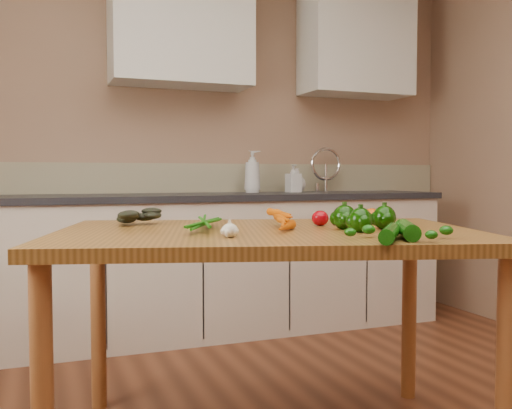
{
  "coord_description": "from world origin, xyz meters",
  "views": [
    {
      "loc": [
        -0.98,
        -1.34,
        1.02
      ],
      "look_at": [
        -0.14,
        0.86,
        0.9
      ],
      "focal_mm": 40.0,
      "sensor_mm": 36.0,
      "label": 1
    }
  ],
  "objects_px": {
    "soap_bottle_c": "(297,180)",
    "zucchini_b": "(390,233)",
    "tomato_b": "(342,216)",
    "zucchini_a": "(407,230)",
    "carrot_bunch": "(257,219)",
    "pepper_a": "(344,217)",
    "table": "(268,254)",
    "soap_bottle_b": "(293,178)",
    "pepper_b": "(384,218)",
    "tomato_a": "(320,218)",
    "pepper_c": "(360,220)",
    "leafy_greens": "(143,212)",
    "tomato_c": "(372,216)",
    "garlic_bulb": "(230,230)",
    "soap_bottle_a": "(252,172)"
  },
  "relations": [
    {
      "from": "soap_bottle_c",
      "to": "zucchini_b",
      "type": "distance_m",
      "value": 2.32
    },
    {
      "from": "tomato_b",
      "to": "zucchini_a",
      "type": "bearing_deg",
      "value": -94.96
    },
    {
      "from": "carrot_bunch",
      "to": "pepper_a",
      "type": "bearing_deg",
      "value": -6.17
    },
    {
      "from": "table",
      "to": "zucchini_a",
      "type": "distance_m",
      "value": 0.54
    },
    {
      "from": "soap_bottle_b",
      "to": "pepper_b",
      "type": "height_order",
      "value": "soap_bottle_b"
    },
    {
      "from": "table",
      "to": "carrot_bunch",
      "type": "bearing_deg",
      "value": 155.82
    },
    {
      "from": "soap_bottle_b",
      "to": "tomato_a",
      "type": "distance_m",
      "value": 1.72
    },
    {
      "from": "carrot_bunch",
      "to": "table",
      "type": "bearing_deg",
      "value": -24.18
    },
    {
      "from": "pepper_b",
      "to": "pepper_c",
      "type": "relative_size",
      "value": 1.01
    },
    {
      "from": "pepper_a",
      "to": "carrot_bunch",
      "type": "bearing_deg",
      "value": 157.8
    },
    {
      "from": "tomato_b",
      "to": "table",
      "type": "bearing_deg",
      "value": -168.79
    },
    {
      "from": "leafy_greens",
      "to": "tomato_a",
      "type": "bearing_deg",
      "value": -24.12
    },
    {
      "from": "leafy_greens",
      "to": "zucchini_b",
      "type": "bearing_deg",
      "value": -53.66
    },
    {
      "from": "table",
      "to": "tomato_b",
      "type": "distance_m",
      "value": 0.38
    },
    {
      "from": "table",
      "to": "carrot_bunch",
      "type": "xyz_separation_m",
      "value": [
        -0.03,
        0.03,
        0.13
      ]
    },
    {
      "from": "pepper_a",
      "to": "pepper_c",
      "type": "height_order",
      "value": "pepper_a"
    },
    {
      "from": "table",
      "to": "tomato_c",
      "type": "distance_m",
      "value": 0.5
    },
    {
      "from": "soap_bottle_c",
      "to": "pepper_c",
      "type": "xyz_separation_m",
      "value": [
        -0.66,
        -1.94,
        -0.12
      ]
    },
    {
      "from": "pepper_b",
      "to": "tomato_c",
      "type": "xyz_separation_m",
      "value": [
        0.07,
        0.19,
        -0.01
      ]
    },
    {
      "from": "garlic_bulb",
      "to": "pepper_a",
      "type": "bearing_deg",
      "value": 12.44
    },
    {
      "from": "soap_bottle_c",
      "to": "carrot_bunch",
      "type": "height_order",
      "value": "soap_bottle_c"
    },
    {
      "from": "soap_bottle_b",
      "to": "carrot_bunch",
      "type": "relative_size",
      "value": 0.68
    },
    {
      "from": "carrot_bunch",
      "to": "garlic_bulb",
      "type": "distance_m",
      "value": 0.29
    },
    {
      "from": "leafy_greens",
      "to": "pepper_a",
      "type": "distance_m",
      "value": 0.8
    },
    {
      "from": "pepper_b",
      "to": "pepper_a",
      "type": "bearing_deg",
      "value": 163.53
    },
    {
      "from": "garlic_bulb",
      "to": "zucchini_b",
      "type": "distance_m",
      "value": 0.5
    },
    {
      "from": "soap_bottle_b",
      "to": "pepper_a",
      "type": "height_order",
      "value": "soap_bottle_b"
    },
    {
      "from": "soap_bottle_c",
      "to": "carrot_bunch",
      "type": "distance_m",
      "value": 1.96
    },
    {
      "from": "garlic_bulb",
      "to": "pepper_c",
      "type": "relative_size",
      "value": 0.64
    },
    {
      "from": "carrot_bunch",
      "to": "pepper_a",
      "type": "height_order",
      "value": "pepper_a"
    },
    {
      "from": "soap_bottle_a",
      "to": "garlic_bulb",
      "type": "distance_m",
      "value": 2.06
    },
    {
      "from": "carrot_bunch",
      "to": "tomato_a",
      "type": "distance_m",
      "value": 0.28
    },
    {
      "from": "carrot_bunch",
      "to": "tomato_b",
      "type": "height_order",
      "value": "carrot_bunch"
    },
    {
      "from": "carrot_bunch",
      "to": "tomato_c",
      "type": "bearing_deg",
      "value": 19.13
    },
    {
      "from": "garlic_bulb",
      "to": "tomato_b",
      "type": "xyz_separation_m",
      "value": [
        0.57,
        0.27,
        0.01
      ]
    },
    {
      "from": "soap_bottle_b",
      "to": "pepper_c",
      "type": "height_order",
      "value": "soap_bottle_b"
    },
    {
      "from": "table",
      "to": "zucchini_b",
      "type": "relative_size",
      "value": 7.18
    },
    {
      "from": "pepper_b",
      "to": "tomato_a",
      "type": "bearing_deg",
      "value": 128.5
    },
    {
      "from": "zucchini_a",
      "to": "pepper_c",
      "type": "bearing_deg",
      "value": 100.52
    },
    {
      "from": "leafy_greens",
      "to": "pepper_a",
      "type": "xyz_separation_m",
      "value": [
        0.66,
        -0.45,
        -0.01
      ]
    },
    {
      "from": "leafy_greens",
      "to": "tomato_a",
      "type": "height_order",
      "value": "leafy_greens"
    },
    {
      "from": "zucchini_a",
      "to": "tomato_a",
      "type": "bearing_deg",
      "value": 96.82
    },
    {
      "from": "pepper_a",
      "to": "tomato_c",
      "type": "height_order",
      "value": "pepper_a"
    },
    {
      "from": "table",
      "to": "tomato_c",
      "type": "xyz_separation_m",
      "value": [
        0.48,
        0.05,
        0.12
      ]
    },
    {
      "from": "table",
      "to": "pepper_c",
      "type": "bearing_deg",
      "value": -21.53
    },
    {
      "from": "soap_bottle_b",
      "to": "garlic_bulb",
      "type": "height_order",
      "value": "soap_bottle_b"
    },
    {
      "from": "soap_bottle_c",
      "to": "pepper_c",
      "type": "bearing_deg",
      "value": 125.09
    },
    {
      "from": "table",
      "to": "pepper_c",
      "type": "distance_m",
      "value": 0.36
    },
    {
      "from": "soap_bottle_b",
      "to": "zucchini_a",
      "type": "distance_m",
      "value": 2.16
    },
    {
      "from": "tomato_a",
      "to": "zucchini_a",
      "type": "bearing_deg",
      "value": -83.18
    }
  ]
}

